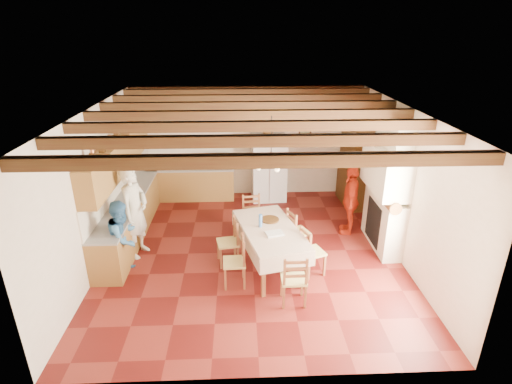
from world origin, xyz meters
TOP-DOWN VIEW (x-y plane):
  - floor at (0.00, 0.00)m, footprint 6.00×6.50m
  - ceiling at (0.00, 0.00)m, footprint 6.00×6.50m
  - wall_back at (0.00, 3.26)m, footprint 6.00×0.02m
  - wall_front at (0.00, -3.26)m, footprint 6.00×0.02m
  - wall_left at (-3.01, 0.00)m, footprint 0.02×6.50m
  - wall_right at (3.01, 0.00)m, footprint 0.02×6.50m
  - ceiling_beams at (0.00, 0.00)m, footprint 6.00×6.30m
  - lower_cabinets_left at (-2.70, 1.05)m, footprint 0.60×4.30m
  - lower_cabinets_back at (-1.55, 2.95)m, footprint 2.30×0.60m
  - countertop_left at (-2.70, 1.05)m, footprint 0.62×4.30m
  - countertop_back at (-1.55, 2.95)m, footprint 2.34×0.62m
  - backsplash_left at (-2.98, 1.05)m, footprint 0.03×4.30m
  - backsplash_back at (-1.55, 3.23)m, footprint 2.30×0.03m
  - upper_cabinets at (-2.83, 1.05)m, footprint 0.35×4.20m
  - fireplace at (2.72, 0.20)m, footprint 0.56×1.60m
  - wall_picture at (1.55, 3.23)m, footprint 0.34×0.03m
  - refrigerator at (0.55, 2.85)m, footprint 0.94×0.79m
  - hutch at (2.75, 2.42)m, footprint 0.59×1.28m
  - dining_table at (0.33, -0.54)m, footprint 1.44×2.13m
  - chandelier at (0.33, -0.54)m, footprint 0.47×0.47m
  - chair_left_near at (-0.35, -1.09)m, footprint 0.42×0.44m
  - chair_left_far at (-0.49, -0.38)m, footprint 0.47×0.49m
  - chair_right_near at (1.12, -0.79)m, footprint 0.52×0.53m
  - chair_right_far at (0.96, 0.01)m, footprint 0.53×0.54m
  - chair_end_near at (0.65, -1.66)m, footprint 0.42×0.40m
  - chair_end_far at (0.03, 0.71)m, footprint 0.47×0.45m
  - person_man at (-2.34, 0.05)m, footprint 0.66×0.81m
  - person_woman_blue at (-2.42, -0.63)m, footprint 0.73×0.85m
  - person_woman_red at (2.24, 0.82)m, footprint 0.63×1.01m
  - microwave at (-0.79, 2.95)m, footprint 0.60×0.41m
  - fridge_vase at (0.52, 2.85)m, footprint 0.31×0.31m

SIDE VIEW (x-z plane):
  - floor at x=0.00m, z-range -0.02..0.00m
  - lower_cabinets_left at x=-2.70m, z-range 0.00..0.86m
  - lower_cabinets_back at x=-1.55m, z-range 0.00..0.86m
  - chair_left_near at x=-0.35m, z-range 0.00..0.96m
  - chair_left_far at x=-0.49m, z-range 0.00..0.96m
  - chair_right_near at x=1.12m, z-range 0.00..0.96m
  - chair_right_far at x=0.96m, z-range 0.00..0.96m
  - chair_end_near at x=0.65m, z-range 0.00..0.96m
  - chair_end_far at x=0.03m, z-range 0.00..0.96m
  - person_woman_blue at x=-2.42m, z-range 0.00..1.50m
  - dining_table at x=0.33m, z-range 0.34..1.19m
  - person_woman_red at x=2.24m, z-range 0.00..1.60m
  - countertop_left at x=-2.70m, z-range 0.86..0.90m
  - countertop_back at x=-1.55m, z-range 0.86..0.90m
  - refrigerator at x=0.55m, z-range 0.00..1.79m
  - person_man at x=-2.34m, z-range 0.00..1.93m
  - microwave at x=-0.79m, z-range 0.90..1.23m
  - hutch at x=2.75m, z-range 0.00..2.28m
  - backsplash_left at x=-2.98m, z-range 0.90..1.50m
  - backsplash_back at x=-1.55m, z-range 0.90..1.50m
  - fireplace at x=2.72m, z-range 0.00..2.80m
  - wall_back at x=0.00m, z-range 0.00..3.00m
  - wall_front at x=0.00m, z-range 0.00..3.00m
  - wall_left at x=-3.01m, z-range 0.00..3.00m
  - wall_right at x=3.01m, z-range 0.00..3.00m
  - upper_cabinets at x=-2.83m, z-range 1.50..2.20m
  - wall_picture at x=1.55m, z-range 1.64..2.06m
  - fridge_vase at x=0.52m, z-range 1.79..2.11m
  - chandelier at x=0.33m, z-range 2.23..2.27m
  - ceiling_beams at x=0.00m, z-range 2.83..2.99m
  - ceiling at x=0.00m, z-range 3.00..3.02m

